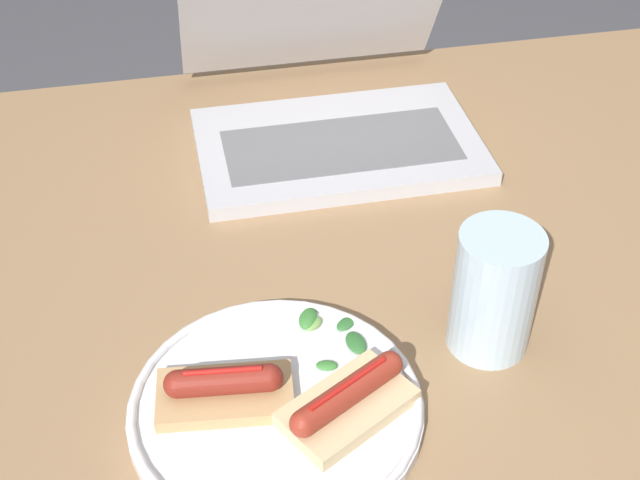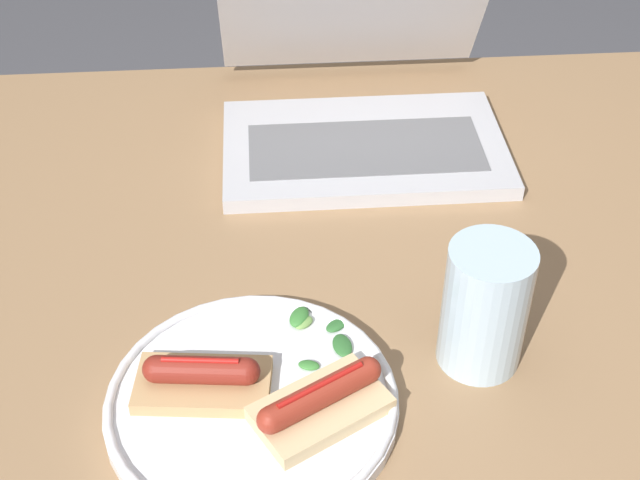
{
  "view_description": "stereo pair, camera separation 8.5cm",
  "coord_description": "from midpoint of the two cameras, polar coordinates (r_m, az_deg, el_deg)",
  "views": [
    {
      "loc": [
        -0.22,
        -0.71,
        1.34
      ],
      "look_at": [
        -0.09,
        -0.07,
        0.79
      ],
      "focal_mm": 50.0,
      "sensor_mm": 36.0,
      "label": 1
    },
    {
      "loc": [
        -0.14,
        -0.72,
        1.34
      ],
      "look_at": [
        -0.09,
        -0.07,
        0.79
      ],
      "focal_mm": 50.0,
      "sensor_mm": 36.0,
      "label": 2
    }
  ],
  "objects": [
    {
      "name": "sausage_toast_left",
      "position": [
        0.77,
        -4.39,
        -8.96
      ],
      "size": [
        0.12,
        0.07,
        0.04
      ],
      "rotation": [
        0.0,
        0.0,
        3.03
      ],
      "color": "tan",
      "rests_on": "plate"
    },
    {
      "name": "laptop",
      "position": [
        1.1,
        4.88,
        8.3
      ],
      "size": [
        0.34,
        0.31,
        0.19
      ],
      "color": "#B7B7BC",
      "rests_on": "desk"
    },
    {
      "name": "desk",
      "position": [
        1.02,
        7.12,
        -3.86
      ],
      "size": [
        1.3,
        0.78,
        0.73
      ],
      "color": "#93704C",
      "rests_on": "ground_plane"
    },
    {
      "name": "plate",
      "position": [
        0.78,
        -1.2,
        -10.45
      ],
      "size": [
        0.25,
        0.25,
        0.02
      ],
      "color": "silver",
      "rests_on": "desk"
    },
    {
      "name": "drinking_glass",
      "position": [
        0.8,
        13.54,
        -4.32
      ],
      "size": [
        0.08,
        0.08,
        0.13
      ],
      "color": "silver",
      "rests_on": "desk"
    },
    {
      "name": "salad_pile",
      "position": [
        0.82,
        2.8,
        -5.97
      ],
      "size": [
        0.06,
        0.08,
        0.01
      ],
      "color": "#387A33",
      "rests_on": "plate"
    },
    {
      "name": "sausage_toast_middle",
      "position": [
        0.75,
        3.33,
        -10.51
      ],
      "size": [
        0.13,
        0.11,
        0.04
      ],
      "rotation": [
        0.0,
        0.0,
        3.66
      ],
      "color": "#D6B784",
      "rests_on": "plate"
    }
  ]
}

